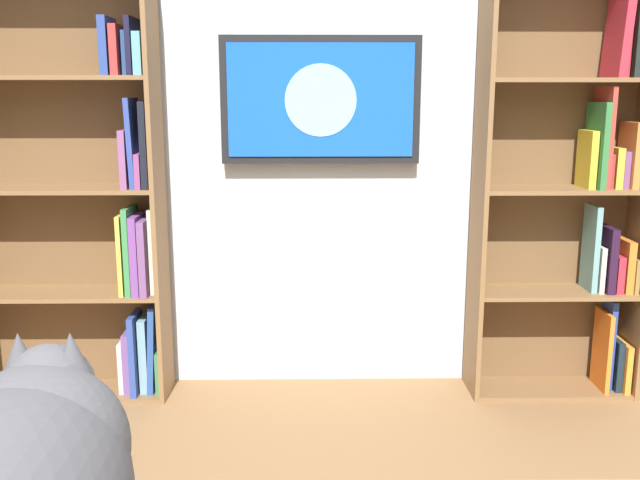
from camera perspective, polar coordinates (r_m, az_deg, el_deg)
wall_back at (r=3.47m, az=-0.56°, el=9.92°), size 4.52×0.06×2.70m
bookshelf_left at (r=3.57m, az=20.37°, el=4.10°), size 0.80×0.28×2.04m
bookshelf_right at (r=3.50m, az=-18.31°, el=3.11°), size 0.92×0.28×2.05m
wall_mounted_tv at (r=3.38m, az=0.04°, el=11.32°), size 0.95×0.07×0.60m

